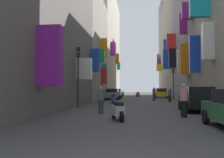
# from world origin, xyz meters

# --- Properties ---
(ground_plane) EXTENTS (140.00, 140.00, 0.00)m
(ground_plane) POSITION_xyz_m (0.00, 30.00, 0.00)
(ground_plane) COLOR #424244
(building_left_mid_a) EXTENTS (7.24, 12.32, 14.23)m
(building_left_mid_a) POSITION_xyz_m (-7.99, 30.16, 7.11)
(building_left_mid_a) COLOR #9E9384
(building_left_mid_a) RESTS_ON ground
(building_left_mid_b) EXTENTS (6.84, 23.68, 21.33)m
(building_left_mid_b) POSITION_xyz_m (-8.00, 48.16, 10.66)
(building_left_mid_b) COLOR #BCB29E
(building_left_mid_b) RESTS_ON ground
(building_right_mid_a) EXTENTS (7.08, 5.30, 12.96)m
(building_right_mid_a) POSITION_xyz_m (7.97, 21.28, 6.48)
(building_right_mid_a) COLOR gray
(building_right_mid_a) RESTS_ON ground
(building_right_mid_b) EXTENTS (7.14, 10.20, 17.45)m
(building_right_mid_b) POSITION_xyz_m (7.99, 29.03, 8.72)
(building_right_mid_b) COLOR gray
(building_right_mid_b) RESTS_ON ground
(building_right_mid_c) EXTENTS (7.21, 18.72, 18.50)m
(building_right_mid_c) POSITION_xyz_m (7.99, 43.48, 9.25)
(building_right_mid_c) COLOR #9E9384
(building_right_mid_c) RESTS_ON ground
(building_right_far) EXTENTS (6.86, 7.16, 21.55)m
(building_right_far) POSITION_xyz_m (7.99, 56.42, 10.77)
(building_right_far) COLOR gray
(building_right_far) RESTS_ON ground
(parked_car_white) EXTENTS (2.03, 3.94, 1.46)m
(parked_car_white) POSITION_xyz_m (-3.52, 34.91, 0.77)
(parked_car_white) COLOR white
(parked_car_white) RESTS_ON ground
(parked_car_grey) EXTENTS (1.84, 4.20, 1.47)m
(parked_car_grey) POSITION_xyz_m (-3.42, 29.81, 0.78)
(parked_car_grey) COLOR slate
(parked_car_grey) RESTS_ON ground
(parked_car_red) EXTENTS (1.97, 4.15, 1.46)m
(parked_car_red) POSITION_xyz_m (3.96, 48.76, 0.76)
(parked_car_red) COLOR #B21E1E
(parked_car_red) RESTS_ON ground
(parked_car_yellow) EXTENTS (2.00, 4.31, 1.53)m
(parked_car_yellow) POSITION_xyz_m (3.62, 38.01, 0.80)
(parked_car_yellow) COLOR gold
(parked_car_yellow) RESTS_ON ground
(parked_car_black) EXTENTS (1.90, 3.92, 1.59)m
(parked_car_black) POSITION_xyz_m (3.89, 13.66, 0.82)
(parked_car_black) COLOR black
(parked_car_black) RESTS_ON ground
(scooter_blue) EXTENTS (0.71, 1.75, 1.13)m
(scooter_blue) POSITION_xyz_m (-2.39, 21.56, 0.46)
(scooter_blue) COLOR #2D4CAD
(scooter_blue) RESTS_ON ground
(scooter_silver) EXTENTS (0.80, 1.73, 1.13)m
(scooter_silver) POSITION_xyz_m (-0.79, 8.81, 0.46)
(scooter_silver) COLOR #ADADB2
(scooter_silver) RESTS_ON ground
(scooter_green) EXTENTS (0.70, 1.95, 1.13)m
(scooter_green) POSITION_xyz_m (-3.34, 47.07, 0.46)
(scooter_green) COLOR #287F3D
(scooter_green) RESTS_ON ground
(scooter_orange) EXTENTS (0.67, 1.79, 1.13)m
(scooter_orange) POSITION_xyz_m (-0.15, 41.14, 0.46)
(scooter_orange) COLOR orange
(scooter_orange) RESTS_ON ground
(pedestrian_crossing) EXTENTS (0.53, 0.53, 1.61)m
(pedestrian_crossing) POSITION_xyz_m (-2.06, 11.81, 0.80)
(pedestrian_crossing) COLOR #3B3B3B
(pedestrian_crossing) RESTS_ON ground
(pedestrian_near_left) EXTENTS (0.44, 0.44, 1.55)m
(pedestrian_near_left) POSITION_xyz_m (3.50, 24.95, 0.77)
(pedestrian_near_left) COLOR black
(pedestrian_near_left) RESTS_ON ground
(pedestrian_near_right) EXTENTS (0.47, 0.47, 1.74)m
(pedestrian_near_right) POSITION_xyz_m (2.49, 10.44, 0.87)
(pedestrian_near_right) COLOR black
(pedestrian_near_right) RESTS_ON ground
(pedestrian_mid_street) EXTENTS (0.54, 0.54, 1.65)m
(pedestrian_mid_street) POSITION_xyz_m (1.92, 27.31, 0.82)
(pedestrian_mid_street) COLOR #333333
(pedestrian_mid_street) RESTS_ON ground
(traffic_light_near_corner) EXTENTS (0.26, 0.34, 4.70)m
(traffic_light_near_corner) POSITION_xyz_m (-4.55, 16.00, 3.17)
(traffic_light_near_corner) COLOR #2D2D2D
(traffic_light_near_corner) RESTS_ON ground
(traffic_light_far_corner) EXTENTS (0.26, 0.34, 4.32)m
(traffic_light_far_corner) POSITION_xyz_m (4.62, 30.33, 2.94)
(traffic_light_far_corner) COLOR #2D2D2D
(traffic_light_far_corner) RESTS_ON ground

